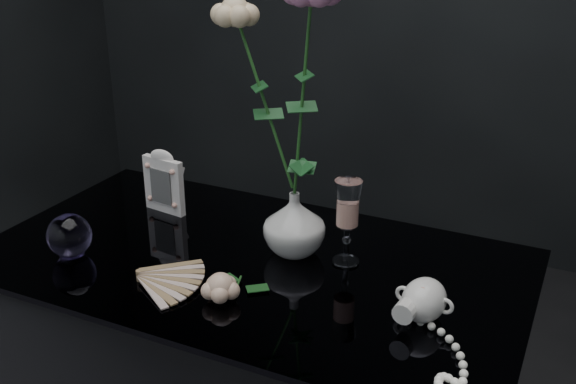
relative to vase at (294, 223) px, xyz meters
The scene contains 8 objects.
vase is the anchor object (origin of this frame).
wine_glass 0.11m from the vase, ahead, with size 0.05×0.05×0.17m, color white, non-canonical shape.
picture_frame 0.35m from the vase, behind, with size 0.11×0.08×0.15m, color white, non-canonical shape.
paperweight 0.44m from the vase, 152.88° to the right, with size 0.09×0.09×0.09m, color #826EB3, non-canonical shape.
paper_fan 0.31m from the vase, 133.44° to the right, with size 0.23×0.18×0.02m, color beige, non-canonical shape.
loose_rose 0.22m from the vase, 100.97° to the right, with size 0.11×0.15×0.05m, color beige, non-canonical shape.
pearl_jar 0.31m from the vase, 21.72° to the right, with size 0.25×0.26×0.07m, color white, non-canonical shape.
roses 0.28m from the vase, behind, with size 0.23×0.11×0.46m.
Camera 1 is at (0.57, -0.96, 1.39)m, focal length 42.00 mm.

